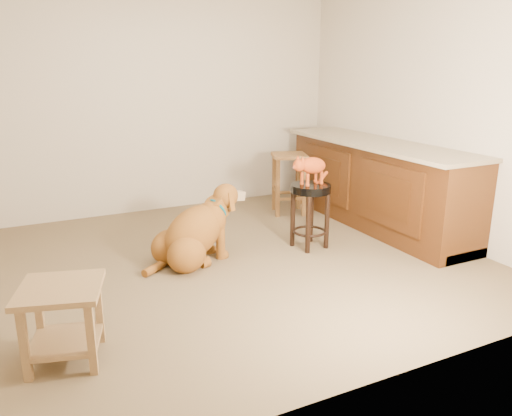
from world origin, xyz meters
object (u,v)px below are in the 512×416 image
wood_stool (289,183)px  tabby_kitten (310,167)px  golden_retriever (195,234)px  side_table (62,312)px  padded_stool (310,203)px

wood_stool → tabby_kitten: tabby_kitten is taller
tabby_kitten → wood_stool: bearing=61.9°
wood_stool → golden_retriever: wood_stool is taller
side_table → golden_retriever: golden_retriever is taller
golden_retriever → tabby_kitten: bearing=-22.4°
golden_retriever → tabby_kitten: size_ratio=2.22×
golden_retriever → padded_stool: bearing=-22.3°
padded_stool → tabby_kitten: (-0.01, -0.00, 0.36)m
wood_stool → golden_retriever: bearing=-147.2°
side_table → golden_retriever: (1.23, 1.14, -0.05)m
side_table → tabby_kitten: size_ratio=1.16×
tabby_kitten → side_table: bearing=-164.5°
side_table → golden_retriever: size_ratio=0.52×
padded_stool → tabby_kitten: bearing=-177.8°
tabby_kitten → padded_stool: bearing=-5.7°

